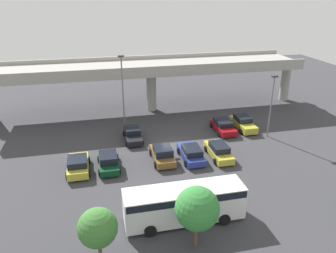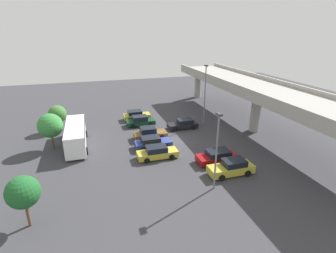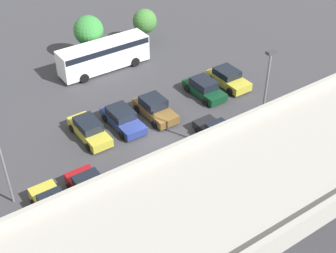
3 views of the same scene
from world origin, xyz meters
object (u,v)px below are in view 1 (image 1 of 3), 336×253
at_px(parked_car_5, 219,151).
at_px(parked_car_7, 243,123).
at_px(shuttle_bus, 184,202).
at_px(parked_car_3, 162,154).
at_px(parked_car_6, 223,126).
at_px(tree_front_left, 98,228).
at_px(parked_car_1, 109,161).
at_px(lamp_post_mid_lot, 123,88).
at_px(parked_car_0, 78,165).
at_px(parked_car_4, 191,153).
at_px(parked_car_2, 133,134).
at_px(lamp_post_near_aisle, 272,101).
at_px(tree_front_centre, 197,209).

relative_size(parked_car_5, parked_car_7, 0.99).
bearing_deg(shuttle_bus, parked_car_3, 87.96).
height_order(parked_car_6, tree_front_left, tree_front_left).
relative_size(parked_car_1, lamp_post_mid_lot, 0.47).
bearing_deg(parked_car_0, parked_car_4, -90.17).
height_order(parked_car_2, lamp_post_near_aisle, lamp_post_near_aisle).
bearing_deg(parked_car_3, parked_car_0, 91.98).
bearing_deg(parked_car_5, parked_car_3, 85.26).
height_order(parked_car_0, parked_car_7, parked_car_7).
xyz_separation_m(parked_car_0, shuttle_bus, (8.01, -9.20, 0.93)).
bearing_deg(parked_car_6, parked_car_7, 94.86).
xyz_separation_m(lamp_post_near_aisle, tree_front_left, (-20.12, -15.11, -1.85)).
relative_size(parked_car_2, parked_car_4, 0.98).
relative_size(parked_car_3, lamp_post_mid_lot, 0.48).
relative_size(parked_car_4, parked_car_6, 1.02).
height_order(parked_car_5, tree_front_left, tree_front_left).
bearing_deg(lamp_post_mid_lot, parked_car_0, -119.67).
bearing_deg(parked_car_3, tree_front_left, 151.00).
xyz_separation_m(parked_car_0, tree_front_centre, (8.08, -11.98, 2.35)).
height_order(parked_car_0, shuttle_bus, shuttle_bus).
bearing_deg(parked_car_6, parked_car_0, -70.83).
distance_m(parked_car_7, lamp_post_near_aisle, 4.99).
xyz_separation_m(shuttle_bus, tree_front_left, (-6.35, -2.56, 0.88)).
bearing_deg(parked_car_6, lamp_post_mid_lot, -107.03).
relative_size(parked_car_5, lamp_post_mid_lot, 0.51).
bearing_deg(lamp_post_mid_lot, tree_front_centre, -83.03).
distance_m(parked_car_7, shuttle_bus, 19.51).
height_order(parked_car_0, lamp_post_mid_lot, lamp_post_mid_lot).
relative_size(parked_car_1, parked_car_7, 0.92).
xyz_separation_m(parked_car_0, parked_car_5, (14.24, -0.20, -0.03)).
bearing_deg(tree_front_centre, parked_car_1, 113.29).
distance_m(parked_car_0, tree_front_left, 12.02).
bearing_deg(parked_car_5, lamp_post_near_aisle, -64.81).
distance_m(parked_car_1, lamp_post_near_aisle, 19.51).
distance_m(parked_car_1, parked_car_7, 18.11).
height_order(parked_car_1, shuttle_bus, shuttle_bus).
xyz_separation_m(parked_car_1, lamp_post_mid_lot, (2.56, 9.49, 4.59)).
bearing_deg(shuttle_bus, parked_car_7, 52.27).
bearing_deg(parked_car_4, parked_car_0, 89.83).
bearing_deg(parked_car_4, shuttle_bus, 160.28).
xyz_separation_m(parked_car_2, parked_car_4, (5.27, -6.03, 0.01)).
height_order(parked_car_4, tree_front_left, tree_front_left).
relative_size(parked_car_4, lamp_post_near_aisle, 0.62).
relative_size(parked_car_2, tree_front_left, 1.17).
xyz_separation_m(parked_car_2, parked_car_5, (8.22, -6.20, 0.03)).
bearing_deg(lamp_post_mid_lot, parked_car_7, -13.06).
xyz_separation_m(parked_car_3, shuttle_bus, (-0.34, -9.49, 0.93)).
bearing_deg(parked_car_2, parked_car_5, 52.98).
height_order(parked_car_3, shuttle_bus, shuttle_bus).
xyz_separation_m(parked_car_1, lamp_post_near_aisle, (18.88, 3.26, 3.68)).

